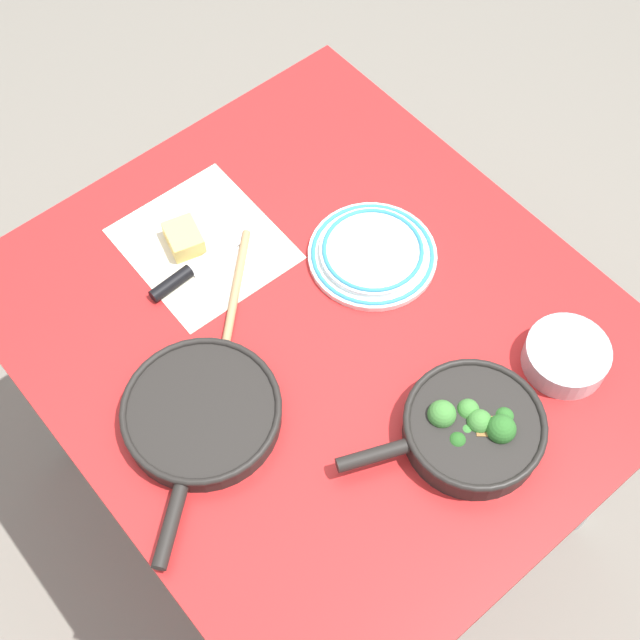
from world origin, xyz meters
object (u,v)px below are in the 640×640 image
object	(u,v)px
wooden_spoon	(226,343)
prep_bowl_steel	(566,356)
skillet_broccoli	(472,428)
skillet_eggs	(201,414)
dinner_plate_stack	(373,253)
cheese_block	(184,238)
grater_knife	(193,269)

from	to	relation	value
wooden_spoon	prep_bowl_steel	world-z (taller)	prep_bowl_steel
skillet_broccoli	wooden_spoon	world-z (taller)	skillet_broccoli
skillet_eggs	dinner_plate_stack	world-z (taller)	skillet_eggs
skillet_eggs	wooden_spoon	distance (m)	0.14
skillet_broccoli	skillet_eggs	xyz separation A→B (m)	(0.30, 0.32, -0.01)
skillet_eggs	skillet_broccoli	bearing A→B (deg)	96.60
cheese_block	dinner_plate_stack	xyz separation A→B (m)	(-0.24, -0.25, -0.01)
cheese_block	dinner_plate_stack	world-z (taller)	cheese_block
prep_bowl_steel	skillet_eggs	bearing A→B (deg)	59.89
wooden_spoon	cheese_block	distance (m)	0.23
skillet_broccoli	grater_knife	size ratio (longest dim) A/B	1.26
skillet_broccoli	grater_knife	world-z (taller)	skillet_broccoli
skillet_eggs	wooden_spoon	bearing A→B (deg)	177.96
skillet_broccoli	cheese_block	bearing A→B (deg)	-54.90
skillet_broccoli	skillet_eggs	size ratio (longest dim) A/B	0.98
wooden_spoon	prep_bowl_steel	bearing A→B (deg)	92.74
wooden_spoon	skillet_broccoli	bearing A→B (deg)	73.57
cheese_block	prep_bowl_steel	size ratio (longest dim) A/B	0.61
skillet_broccoli	wooden_spoon	distance (m)	0.44
skillet_broccoli	grater_knife	xyz separation A→B (m)	(0.55, 0.15, -0.02)
wooden_spoon	grater_knife	world-z (taller)	grater_knife
wooden_spoon	grater_knife	bearing A→B (deg)	-150.08
cheese_block	prep_bowl_steel	bearing A→B (deg)	-150.55
dinner_plate_stack	skillet_broccoli	bearing A→B (deg)	162.63
grater_knife	skillet_broccoli	bearing A→B (deg)	-77.43
dinner_plate_stack	wooden_spoon	bearing A→B (deg)	85.68
skillet_broccoli	dinner_plate_stack	xyz separation A→B (m)	(0.37, -0.11, -0.02)
skillet_broccoli	cheese_block	xyz separation A→B (m)	(0.61, 0.13, -0.01)
skillet_eggs	cheese_block	bearing A→B (deg)	-160.62
cheese_block	dinner_plate_stack	distance (m)	0.35
prep_bowl_steel	skillet_broccoli	bearing A→B (deg)	88.17
skillet_broccoli	prep_bowl_steel	world-z (taller)	skillet_broccoli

